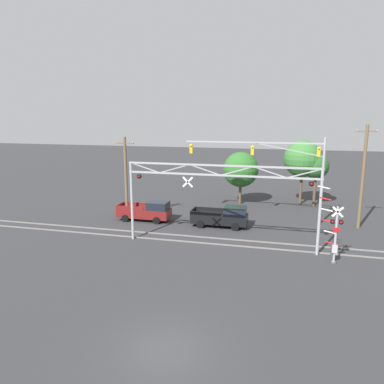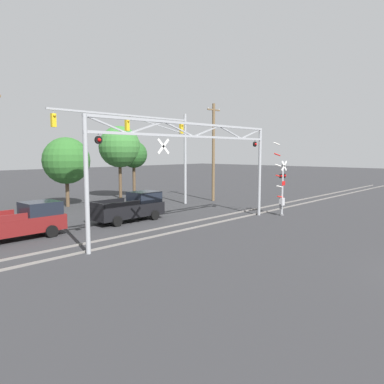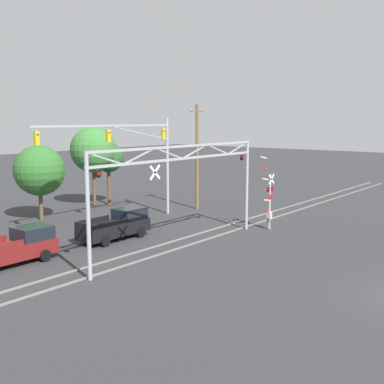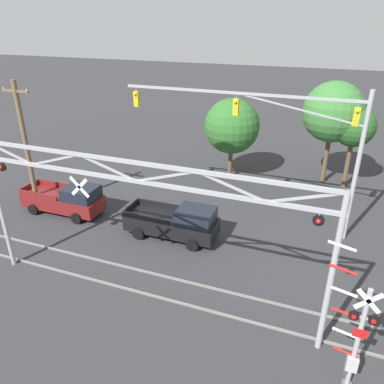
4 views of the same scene
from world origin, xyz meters
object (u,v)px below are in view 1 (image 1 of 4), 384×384
(utility_pole_right, at_px, (363,176))
(background_tree_far_right_verge, at_px, (316,167))
(crossing_signal_mast, at_px, (334,235))
(pickup_truck_following, at_px, (147,211))
(utility_pole_left, at_px, (126,178))
(background_tree_far_left_verge, at_px, (303,159))
(pickup_truck_lead, at_px, (222,217))
(traffic_signal_span, at_px, (287,163))
(background_tree_beyond_span, at_px, (241,170))
(crossing_gantry, at_px, (220,188))

(utility_pole_right, height_order, background_tree_far_right_verge, utility_pole_right)
(crossing_signal_mast, relative_size, pickup_truck_following, 1.06)
(utility_pole_left, height_order, background_tree_far_right_verge, utility_pole_left)
(pickup_truck_following, bearing_deg, background_tree_far_right_verge, 32.62)
(background_tree_far_left_verge, bearing_deg, utility_pole_right, -59.49)
(pickup_truck_lead, bearing_deg, traffic_signal_span, 30.49)
(crossing_signal_mast, xyz_separation_m, traffic_signal_span, (-3.46, 9.86, 3.72))
(background_tree_beyond_span, bearing_deg, pickup_truck_following, -130.70)
(background_tree_beyond_span, relative_size, background_tree_far_left_verge, 0.82)
(background_tree_far_right_verge, bearing_deg, background_tree_beyond_span, -172.25)
(utility_pole_right, relative_size, background_tree_far_right_verge, 1.58)
(traffic_signal_span, bearing_deg, pickup_truck_lead, -149.51)
(traffic_signal_span, height_order, utility_pole_left, traffic_signal_span)
(background_tree_far_left_verge, bearing_deg, background_tree_beyond_span, -167.45)
(crossing_signal_mast, bearing_deg, background_tree_beyond_span, 117.82)
(crossing_gantry, height_order, pickup_truck_lead, crossing_gantry)
(crossing_gantry, distance_m, pickup_truck_following, 10.56)
(crossing_signal_mast, distance_m, pickup_truck_lead, 11.21)
(crossing_gantry, xyz_separation_m, traffic_signal_span, (4.86, 8.50, 1.02))
(background_tree_beyond_span, distance_m, background_tree_far_left_verge, 7.09)
(background_tree_far_left_verge, bearing_deg, crossing_gantry, -112.09)
(pickup_truck_following, height_order, background_tree_beyond_span, background_tree_beyond_span)
(traffic_signal_span, xyz_separation_m, background_tree_far_right_verge, (3.25, 7.41, -1.29))
(background_tree_far_right_verge, bearing_deg, utility_pole_left, -148.64)
(background_tree_far_right_verge, bearing_deg, background_tree_far_left_verge, 165.59)
(utility_pole_left, bearing_deg, pickup_truck_lead, 2.37)
(utility_pole_right, bearing_deg, crossing_gantry, -145.59)
(background_tree_far_right_verge, bearing_deg, traffic_signal_span, -113.66)
(utility_pole_left, distance_m, background_tree_far_right_verge, 21.22)
(pickup_truck_lead, bearing_deg, pickup_truck_following, 178.36)
(background_tree_beyond_span, bearing_deg, crossing_signal_mast, -62.18)
(crossing_signal_mast, relative_size, traffic_signal_span, 0.41)
(traffic_signal_span, height_order, pickup_truck_following, traffic_signal_span)
(traffic_signal_span, distance_m, pickup_truck_lead, 8.02)
(crossing_signal_mast, relative_size, background_tree_far_left_verge, 0.74)
(utility_pole_right, distance_m, background_tree_beyond_span, 13.63)
(crossing_gantry, relative_size, pickup_truck_lead, 2.88)
(traffic_signal_span, relative_size, utility_pole_left, 1.62)
(crossing_signal_mast, xyz_separation_m, utility_pole_right, (3.22, 9.28, 2.79))
(utility_pole_right, xyz_separation_m, background_tree_beyond_span, (-11.74, 6.86, -0.82))
(traffic_signal_span, height_order, background_tree_far_right_verge, traffic_signal_span)
(crossing_gantry, height_order, background_tree_beyond_span, crossing_gantry)
(crossing_signal_mast, distance_m, background_tree_far_left_verge, 18.03)
(pickup_truck_lead, bearing_deg, utility_pole_right, 12.31)
(crossing_gantry, bearing_deg, background_tree_far_right_verge, 62.98)
(pickup_truck_lead, relative_size, background_tree_far_left_verge, 0.70)
(utility_pole_left, xyz_separation_m, background_tree_far_left_verge, (16.62, 11.43, 1.05))
(background_tree_beyond_span, distance_m, background_tree_far_right_verge, 8.39)
(crossing_gantry, bearing_deg, pickup_truck_following, 146.33)
(crossing_gantry, relative_size, traffic_signal_span, 1.13)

